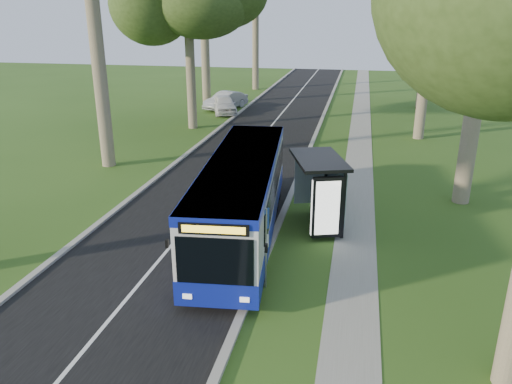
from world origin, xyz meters
TOP-DOWN VIEW (x-y plane):
  - ground at (0.00, 0.00)m, footprint 120.00×120.00m
  - road at (-3.50, 10.00)m, footprint 7.00×100.00m
  - kerb_east at (0.00, 10.00)m, footprint 0.25×100.00m
  - kerb_west at (-7.00, 10.00)m, footprint 0.25×100.00m
  - centre_line at (-3.50, 10.00)m, footprint 0.12×100.00m
  - footpath at (3.00, 10.00)m, footprint 1.50×100.00m
  - bus at (-1.20, 0.65)m, footprint 3.44×11.39m
  - bus_stop_sign at (0.36, -2.98)m, footprint 0.15×0.36m
  - bus_shelter at (1.60, 1.67)m, footprint 2.65×3.59m
  - litter_bin at (1.22, 5.72)m, footprint 0.55×0.55m
  - car_white at (-8.24, 23.90)m, footprint 3.29×4.73m
  - car_silver at (-8.62, 25.83)m, footprint 3.27×4.73m

SIDE VIEW (x-z plane):
  - ground at x=0.00m, z-range 0.00..0.00m
  - road at x=-3.50m, z-range 0.00..0.02m
  - footpath at x=3.00m, z-range 0.00..0.02m
  - centre_line at x=-3.50m, z-range 0.02..0.02m
  - kerb_east at x=0.00m, z-range 0.00..0.12m
  - kerb_west at x=-7.00m, z-range 0.00..0.12m
  - litter_bin at x=1.22m, z-range 0.01..0.97m
  - car_silver at x=-8.62m, z-range 0.00..1.48m
  - car_white at x=-8.24m, z-range 0.00..1.49m
  - bus at x=-1.20m, z-range 0.05..3.02m
  - bus_stop_sign at x=0.36m, z-range 0.32..2.92m
  - bus_shelter at x=1.60m, z-range 0.57..3.33m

